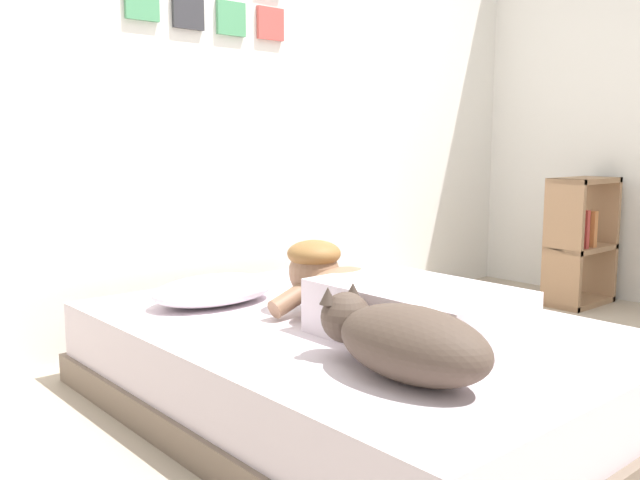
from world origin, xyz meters
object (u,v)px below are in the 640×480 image
(person_lying, at_px, (384,300))
(cell_phone, at_px, (364,309))
(dog, at_px, (403,340))
(bookshelf, at_px, (580,240))
(coffee_cup, at_px, (314,292))
(pillow, at_px, (214,290))
(bed, at_px, (353,366))

(person_lying, relative_size, cell_phone, 6.57)
(person_lying, xyz_separation_m, dog, (-0.29, -0.35, -0.00))
(bookshelf, bearing_deg, coffee_cup, 179.08)
(cell_phone, bearing_deg, pillow, 128.27)
(bookshelf, bearing_deg, pillow, 173.68)
(bed, height_order, person_lying, person_lying)
(person_lying, distance_m, bookshelf, 2.18)
(pillow, relative_size, coffee_cup, 4.16)
(cell_phone, bearing_deg, dog, -126.54)
(bed, relative_size, bookshelf, 2.62)
(pillow, relative_size, bookshelf, 0.69)
(pillow, relative_size, dog, 0.90)
(person_lying, bearing_deg, cell_phone, 58.83)
(dog, distance_m, cell_phone, 0.75)
(bookshelf, bearing_deg, person_lying, -167.97)
(cell_phone, distance_m, bookshelf, 1.99)
(dog, xyz_separation_m, coffee_cup, (0.40, 0.83, -0.07))
(coffee_cup, bearing_deg, person_lying, -102.27)
(pillow, bearing_deg, coffee_cup, -35.55)
(dog, bearing_deg, bed, 59.12)
(pillow, relative_size, person_lying, 0.57)
(bookshelf, bearing_deg, dog, -161.70)
(bed, height_order, bookshelf, bookshelf)
(person_lying, relative_size, bookshelf, 1.23)
(dog, height_order, bookshelf, bookshelf)
(person_lying, distance_m, cell_phone, 0.31)
(cell_phone, bearing_deg, person_lying, -121.17)
(pillow, distance_m, cell_phone, 0.59)
(bed, xyz_separation_m, cell_phone, (0.14, 0.09, 0.17))
(person_lying, xyz_separation_m, cell_phone, (0.15, 0.25, -0.10))
(coffee_cup, distance_m, cell_phone, 0.24)
(cell_phone, bearing_deg, bed, -147.23)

